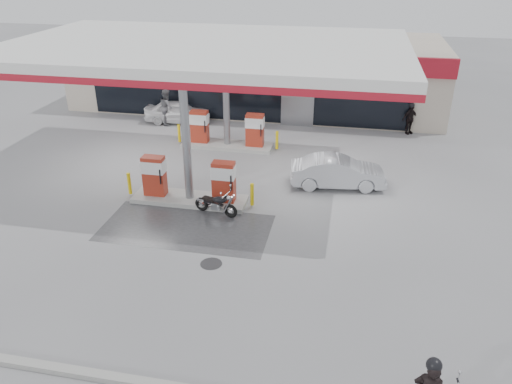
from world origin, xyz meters
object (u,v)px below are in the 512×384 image
parked_motorcycle (217,204)px  sedan_white (177,112)px  attendant (167,107)px  hatchback_silver (338,172)px  parked_car_left (147,97)px  biker_walking (410,119)px  pump_island_far (227,133)px  pump_island_near (189,185)px

parked_motorcycle → sedan_white: 11.20m
parked_motorcycle → attendant: size_ratio=0.89×
parked_motorcycle → hatchback_silver: (4.29, 3.33, 0.23)m
attendant → parked_car_left: bearing=16.3°
hatchback_silver → biker_walking: (3.39, 7.28, 0.16)m
pump_island_far → biker_walking: pump_island_far is taller
sedan_white → biker_walking: biker_walking is taller
parked_motorcycle → biker_walking: size_ratio=1.10×
pump_island_near → hatchback_silver: bearing=24.2°
pump_island_near → biker_walking: size_ratio=3.20×
parked_motorcycle → parked_car_left: bearing=136.6°
pump_island_near → sedan_white: pump_island_near is taller
pump_island_far → sedan_white: pump_island_far is taller
pump_island_near → parked_motorcycle: (1.31, -0.81, -0.30)m
parked_motorcycle → pump_island_far: bearing=115.4°
sedan_white → hatchback_silver: bearing=-131.3°
sedan_white → parked_car_left: sedan_white is taller
pump_island_far → parked_motorcycle: pump_island_far is taller
parked_motorcycle → biker_walking: (7.69, 10.61, 0.40)m
pump_island_near → sedan_white: (-3.71, 9.20, -0.09)m
attendant → parked_car_left: size_ratio=0.53×
parked_motorcycle → sedan_white: (-5.02, 10.01, 0.22)m
pump_island_near → pump_island_far: (0.00, 6.00, 0.00)m
pump_island_far → attendant: (-4.14, 2.80, 0.28)m
pump_island_far → hatchback_silver: 6.60m
biker_walking → pump_island_far: bearing=167.4°
sedan_white → parked_car_left: (-3.01, 2.80, -0.08)m
hatchback_silver → parked_car_left: (-12.32, 9.48, -0.10)m
sedan_white → pump_island_far: bearing=-136.5°
sedan_white → attendant: bearing=126.9°
hatchback_silver → pump_island_near: bearing=106.5°
pump_island_far → attendant: attendant is taller
attendant → parked_motorcycle: bearing=-172.9°
sedan_white → biker_walking: (12.71, 0.60, 0.18)m
pump_island_far → attendant: size_ratio=2.60×
sedan_white → hatchback_silver: (9.31, -6.68, 0.02)m
parked_car_left → attendant: bearing=-137.8°
pump_island_near → attendant: (-4.14, 8.80, 0.28)m
parked_motorcycle → parked_car_left: (-8.03, 12.81, 0.13)m
parked_motorcycle → hatchback_silver: bearing=52.3°
pump_island_near → parked_car_left: 13.75m
pump_island_far → hatchback_silver: (5.61, -3.48, -0.07)m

